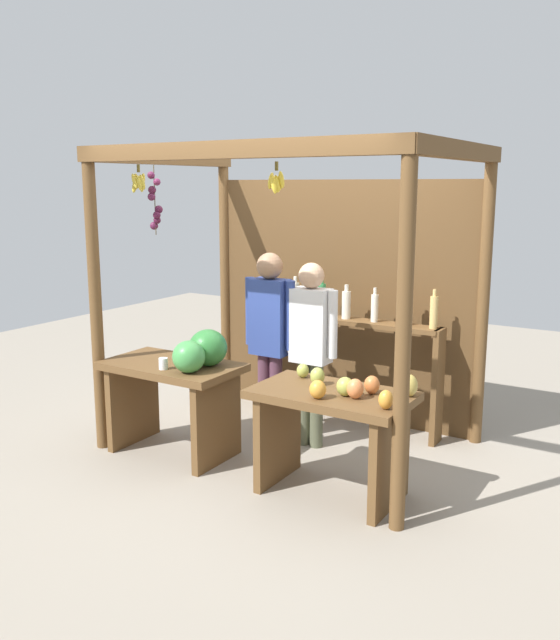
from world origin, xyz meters
TOP-DOWN VIEW (x-y plane):
  - ground_plane at (0.00, 0.00)m, footprint 12.00×12.00m
  - market_stall at (-0.01, 0.41)m, footprint 2.77×1.88m
  - fruit_counter_left at (-0.63, -0.66)m, footprint 1.11×0.65m
  - fruit_counter_right at (0.75, -0.66)m, footprint 1.12×0.64m
  - bottle_shelf_unit at (0.18, 0.66)m, footprint 1.77×0.22m
  - vendor_man at (-0.22, 0.01)m, footprint 0.48×0.22m
  - vendor_woman at (0.15, 0.06)m, footprint 0.48×0.21m

SIDE VIEW (x-z plane):
  - ground_plane at x=0.00m, z-range 0.00..0.00m
  - fruit_counter_right at x=0.75m, z-range 0.11..1.02m
  - fruit_counter_left at x=-0.63m, z-range 0.12..1.18m
  - bottle_shelf_unit at x=0.18m, z-range 0.13..1.49m
  - vendor_woman at x=0.15m, z-range 0.15..1.71m
  - vendor_man at x=-0.22m, z-range 0.16..1.79m
  - market_stall at x=-0.01m, z-range 0.20..2.67m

